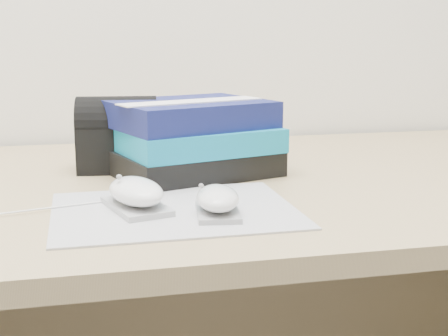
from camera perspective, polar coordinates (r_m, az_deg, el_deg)
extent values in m
cube|color=#A3875A|center=(1.08, 3.09, -1.46)|extent=(1.60, 0.80, 0.03)
cube|color=#A3875A|center=(1.54, -0.99, -11.49)|extent=(1.52, 0.03, 0.35)
cube|color=gray|center=(0.86, -4.56, -3.87)|extent=(0.33, 0.26, 0.00)
cube|color=#AAAAAC|center=(0.86, -8.01, -3.49)|extent=(0.09, 0.13, 0.01)
ellipsoid|color=white|center=(0.86, -8.05, -2.10)|extent=(0.09, 0.13, 0.03)
ellipsoid|color=#969799|center=(0.85, -9.57, -0.81)|extent=(0.01, 0.01, 0.01)
cube|color=#979799|center=(0.83, -0.59, -3.98)|extent=(0.07, 0.11, 0.01)
ellipsoid|color=white|center=(0.83, -0.59, -2.75)|extent=(0.07, 0.11, 0.03)
ellipsoid|color=gray|center=(0.82, -2.10, -1.62)|extent=(0.01, 0.01, 0.01)
cylinder|color=white|center=(0.88, -16.79, -3.66)|extent=(0.20, 0.05, 0.00)
cube|color=black|center=(1.08, -2.95, 0.58)|extent=(0.31, 0.27, 0.04)
cube|color=#1086B3|center=(1.07, -2.67, 2.71)|extent=(0.30, 0.26, 0.04)
cube|color=navy|center=(1.07, -3.19, 4.98)|extent=(0.30, 0.27, 0.04)
cube|color=white|center=(1.05, -2.99, 6.10)|extent=(0.25, 0.13, 0.00)
cube|color=black|center=(1.12, -9.65, 1.83)|extent=(0.15, 0.11, 0.08)
cylinder|color=black|center=(1.12, -9.73, 4.05)|extent=(0.15, 0.11, 0.10)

